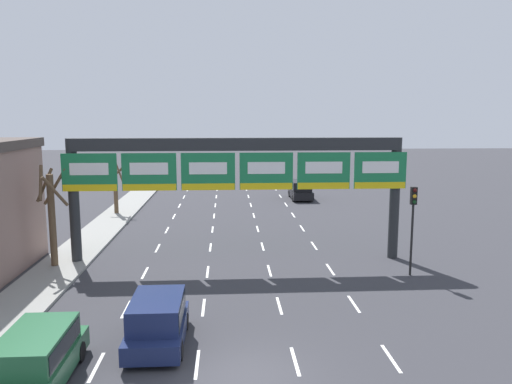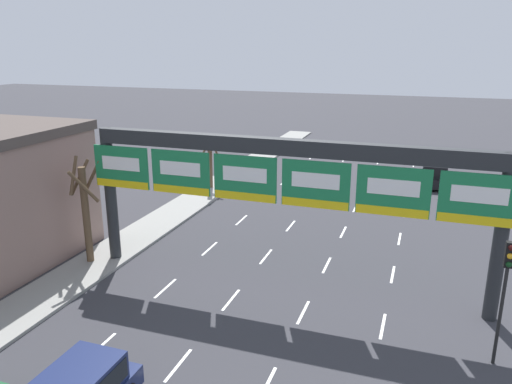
% 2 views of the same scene
% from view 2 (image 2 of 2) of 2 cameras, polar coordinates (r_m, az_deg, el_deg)
% --- Properties ---
extents(lane_dashes, '(10.02, 67.00, 0.01)m').
position_cam_2_polar(lane_dashes, '(24.34, 3.03, -10.14)').
color(lane_dashes, white).
rests_on(lane_dashes, ground_plane).
extents(sign_gantry, '(19.05, 0.70, 7.00)m').
position_cam_2_polar(sign_gantry, '(22.01, 2.89, 1.96)').
color(sign_gantry, '#232628').
rests_on(sign_gantry, ground_plane).
extents(suv_black, '(1.99, 4.67, 1.83)m').
position_cam_2_polar(suv_black, '(42.68, 19.75, 2.09)').
color(suv_black, black).
rests_on(suv_black, ground_plane).
extents(traffic_light_near_gantry, '(0.30, 0.35, 4.64)m').
position_cam_2_polar(traffic_light_near_gantry, '(19.06, 26.66, -8.86)').
color(traffic_light_near_gantry, black).
rests_on(traffic_light_near_gantry, ground_plane).
extents(tree_bare_closest, '(1.75, 1.75, 5.48)m').
position_cam_2_polar(tree_bare_closest, '(26.51, -18.94, -1.55)').
color(tree_bare_closest, brown).
rests_on(tree_bare_closest, sidewalk_left).
extents(tree_bare_third, '(1.74, 1.68, 4.36)m').
position_cam_2_polar(tree_bare_third, '(38.91, -5.21, 3.94)').
color(tree_bare_third, brown).
rests_on(tree_bare_third, sidewalk_left).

